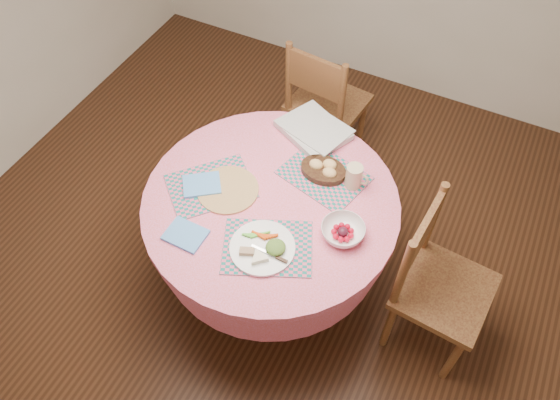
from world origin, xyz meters
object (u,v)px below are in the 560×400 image
(dining_table, at_px, (271,224))
(bread_bowl, at_px, (324,169))
(dinner_plate, at_px, (263,248))
(chair_back, at_px, (324,103))
(wicker_trivet, at_px, (228,190))
(fruit_bowl, at_px, (343,231))
(latte_mug, at_px, (354,176))
(chair_right, at_px, (436,281))

(dining_table, xyz_separation_m, bread_bowl, (0.16, 0.27, 0.23))
(dinner_plate, relative_size, bread_bowl, 1.28)
(chair_back, bearing_deg, dinner_plate, 107.75)
(wicker_trivet, bearing_deg, dinner_plate, -36.09)
(chair_back, distance_m, bread_bowl, 0.85)
(dining_table, xyz_separation_m, fruit_bowl, (0.38, -0.03, 0.22))
(bread_bowl, relative_size, latte_mug, 1.84)
(chair_back, relative_size, wicker_trivet, 3.17)
(bread_bowl, distance_m, fruit_bowl, 0.38)
(wicker_trivet, bearing_deg, chair_right, 6.94)
(wicker_trivet, xyz_separation_m, dinner_plate, (0.31, -0.23, 0.01))
(chair_right, xyz_separation_m, bread_bowl, (-0.69, 0.18, 0.28))
(dinner_plate, height_order, latte_mug, latte_mug)
(wicker_trivet, height_order, dinner_plate, dinner_plate)
(chair_right, xyz_separation_m, fruit_bowl, (-0.46, -0.12, 0.28))
(bread_bowl, xyz_separation_m, latte_mug, (0.16, -0.01, 0.04))
(latte_mug, bearing_deg, chair_back, 121.86)
(chair_back, height_order, latte_mug, chair_back)
(latte_mug, bearing_deg, dinner_plate, -112.18)
(bread_bowl, bearing_deg, dinner_plate, -95.96)
(dinner_plate, relative_size, latte_mug, 2.36)
(latte_mug, relative_size, fruit_bowl, 0.52)
(dining_table, relative_size, fruit_bowl, 5.16)
(bread_bowl, bearing_deg, chair_back, 112.39)
(wicker_trivet, xyz_separation_m, fruit_bowl, (0.60, 0.01, 0.02))
(chair_right, distance_m, chair_back, 1.36)
(dinner_plate, distance_m, latte_mug, 0.57)
(chair_back, distance_m, fruit_bowl, 1.21)
(dinner_plate, bearing_deg, bread_bowl, 84.04)
(dinner_plate, distance_m, fruit_bowl, 0.37)
(chair_back, bearing_deg, dining_table, 105.08)
(latte_mug, height_order, fruit_bowl, latte_mug)
(dining_table, relative_size, chair_right, 1.29)
(latte_mug, bearing_deg, wicker_trivet, -150.34)
(chair_right, xyz_separation_m, chair_back, (-0.99, 0.92, -0.00))
(chair_back, xyz_separation_m, fruit_bowl, (0.53, -1.05, 0.29))
(dining_table, bearing_deg, latte_mug, 39.47)
(bread_bowl, height_order, latte_mug, latte_mug)
(dining_table, relative_size, bread_bowl, 5.39)
(latte_mug, distance_m, fruit_bowl, 0.31)
(chair_back, height_order, bread_bowl, chair_back)
(chair_right, height_order, latte_mug, chair_right)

